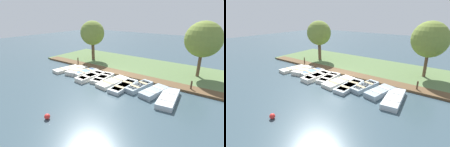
{
  "view_description": "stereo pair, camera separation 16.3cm",
  "coord_description": "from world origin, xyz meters",
  "views": [
    {
      "loc": [
        13.65,
        10.03,
        6.41
      ],
      "look_at": [
        0.38,
        0.48,
        0.65
      ],
      "focal_mm": 28.0,
      "sensor_mm": 36.0,
      "label": 1
    },
    {
      "loc": [
        13.56,
        10.16,
        6.41
      ],
      "look_at": [
        0.38,
        0.48,
        0.65
      ],
      "focal_mm": 28.0,
      "sensor_mm": 36.0,
      "label": 2
    }
  ],
  "objects": [
    {
      "name": "park_tree_left",
      "position": [
        -5.22,
        7.3,
        3.93
      ],
      "size": [
        3.48,
        3.48,
        5.69
      ],
      "color": "brown",
      "rests_on": "ground_plane"
    },
    {
      "name": "rowboat_3",
      "position": [
        1.4,
        -1.48,
        0.22
      ],
      "size": [
        3.35,
        1.46,
        0.44
      ],
      "rotation": [
        0.0,
        0.0,
        -0.11
      ],
      "color": "silver",
      "rests_on": "ground_plane"
    },
    {
      "name": "mooring_post_far",
      "position": [
        -1.41,
        7.53,
        0.48
      ],
      "size": [
        0.14,
        0.14,
        0.94
      ],
      "color": "brown",
      "rests_on": "ground_plane"
    },
    {
      "name": "rowboat_1",
      "position": [
        0.88,
        -4.07,
        0.22
      ],
      "size": [
        2.92,
        1.76,
        0.44
      ],
      "rotation": [
        0.0,
        0.0,
        0.22
      ],
      "color": "beige",
      "rests_on": "ground_plane"
    },
    {
      "name": "park_tree_far_left",
      "position": [
        -4.12,
        -5.98,
        3.75
      ],
      "size": [
        3.2,
        3.2,
        5.39
      ],
      "color": "brown",
      "rests_on": "ground_plane"
    },
    {
      "name": "shore_bank",
      "position": [
        -5.0,
        0.0,
        0.08
      ],
      "size": [
        8.0,
        24.0,
        0.17
      ],
      "color": "#567042",
      "rests_on": "ground_plane"
    },
    {
      "name": "rowboat_6",
      "position": [
        1.42,
        2.51,
        0.17
      ],
      "size": [
        3.41,
        1.17,
        0.35
      ],
      "rotation": [
        0.0,
        0.0,
        -0.02
      ],
      "color": "#B2BCC1",
      "rests_on": "ground_plane"
    },
    {
      "name": "rowboat_5",
      "position": [
        1.21,
        1.17,
        0.18
      ],
      "size": [
        3.48,
        1.72,
        0.37
      ],
      "rotation": [
        0.0,
        0.0,
        -0.15
      ],
      "color": "beige",
      "rests_on": "ground_plane"
    },
    {
      "name": "ground_plane",
      "position": [
        0.0,
        0.0,
        0.0
      ],
      "size": [
        80.0,
        80.0,
        0.0
      ],
      "primitive_type": "plane",
      "color": "#384C56"
    },
    {
      "name": "buoy",
      "position": [
        8.34,
        1.15,
        0.18
      ],
      "size": [
        0.36,
        0.36,
        0.36
      ],
      "color": "red",
      "rests_on": "ground_plane"
    },
    {
      "name": "dock_walkway",
      "position": [
        -1.51,
        0.0,
        0.1
      ],
      "size": [
        1.37,
        22.81,
        0.2
      ],
      "color": "brown",
      "rests_on": "ground_plane"
    },
    {
      "name": "rowboat_4",
      "position": [
        0.94,
        -0.28,
        0.18
      ],
      "size": [
        3.0,
        1.36,
        0.36
      ],
      "rotation": [
        0.0,
        0.0,
        0.09
      ],
      "color": "beige",
      "rests_on": "ground_plane"
    },
    {
      "name": "rowboat_0",
      "position": [
        1.08,
        -5.46,
        0.17
      ],
      "size": [
        3.18,
        1.66,
        0.35
      ],
      "rotation": [
        0.0,
        0.0,
        -0.18
      ],
      "color": "beige",
      "rests_on": "ground_plane"
    },
    {
      "name": "rowboat_8",
      "position": [
        1.02,
        5.2,
        0.22
      ],
      "size": [
        2.98,
        1.7,
        0.44
      ],
      "rotation": [
        0.0,
        0.0,
        -0.22
      ],
      "color": "#8C9EA8",
      "rests_on": "ground_plane"
    },
    {
      "name": "mooring_post_near",
      "position": [
        -1.41,
        -6.2,
        0.48
      ],
      "size": [
        0.14,
        0.14,
        0.94
      ],
      "color": "brown",
      "rests_on": "ground_plane"
    },
    {
      "name": "rowboat_9",
      "position": [
        1.47,
        6.55,
        0.21
      ],
      "size": [
        3.58,
        1.63,
        0.42
      ],
      "rotation": [
        0.0,
        0.0,
        0.12
      ],
      "color": "#B2BCC1",
      "rests_on": "ground_plane"
    },
    {
      "name": "rowboat_2",
      "position": [
        0.72,
        -2.85,
        0.21
      ],
      "size": [
        2.87,
        1.81,
        0.42
      ],
      "rotation": [
        0.0,
        0.0,
        -0.23
      ],
      "color": "beige",
      "rests_on": "ground_plane"
    },
    {
      "name": "rowboat_7",
      "position": [
        0.77,
        3.7,
        0.21
      ],
      "size": [
        3.06,
        1.56,
        0.42
      ],
      "rotation": [
        0.0,
        0.0,
        -0.2
      ],
      "color": "#8C9EA8",
      "rests_on": "ground_plane"
    }
  ]
}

